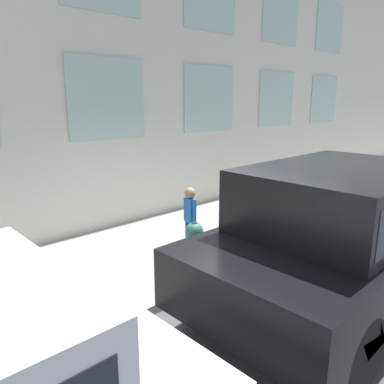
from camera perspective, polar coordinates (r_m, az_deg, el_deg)
ground_plane at (r=5.84m, az=4.86°, el=-13.35°), size 80.00×80.00×0.00m
sidewalk at (r=6.83m, az=-4.91°, el=-8.60°), size 3.08×60.00×0.12m
building_facade at (r=7.79m, az=-13.85°, el=21.12°), size 0.33×40.00×7.40m
fire_hydrant at (r=5.72m, az=0.34°, el=-8.21°), size 0.36×0.47×0.76m
person at (r=6.23m, az=-0.31°, el=-3.42°), size 0.28×0.18×1.15m
parked_truck_black_near at (r=5.17m, az=21.15°, el=-5.10°), size 2.04×4.24×1.86m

